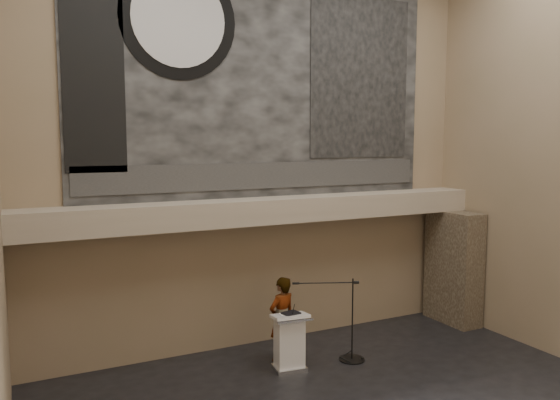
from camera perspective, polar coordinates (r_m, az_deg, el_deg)
wall_back at (r=11.60m, az=-1.76°, el=5.55°), size 10.00×0.02×8.50m
soffit at (r=11.33m, az=-0.90°, el=-1.06°), size 10.00×0.80×0.50m
sprinkler_left at (r=10.75m, az=-8.52°, el=-3.04°), size 0.04×0.04×0.06m
sprinkler_right at (r=12.26m, az=7.26°, el=-1.87°), size 0.04×0.04×0.06m
banner at (r=11.65m, az=-1.72°, el=12.70°), size 8.00×0.05×5.00m
banner_text_strip at (r=11.56m, az=-1.60°, el=2.57°), size 7.76×0.02×0.55m
banner_clock_rim at (r=11.15m, az=-10.53°, el=18.10°), size 2.30×0.02×2.30m
banner_clock_face at (r=11.13m, az=-10.50°, el=18.12°), size 1.84×0.02×1.84m
banner_building_print at (r=12.81m, az=8.41°, el=12.51°), size 2.60×0.02×3.60m
banner_brick_print at (r=10.63m, az=-18.88°, el=11.36°), size 1.10×0.02×3.20m
stone_pier at (r=13.90m, az=17.67°, el=-6.68°), size 0.60×1.40×2.70m
lectern at (r=10.78m, az=0.99°, el=-14.61°), size 0.72×0.55×1.13m
binder at (r=10.60m, az=1.16°, el=-11.75°), size 0.34×0.29×0.04m
papers at (r=10.54m, az=0.77°, el=-11.94°), size 0.27×0.35×0.00m
speaker_person at (r=11.11m, az=0.20°, el=-12.33°), size 0.71×0.56×1.70m
mic_stand at (r=11.42m, az=7.31°, el=-15.05°), size 1.37×0.73×1.67m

